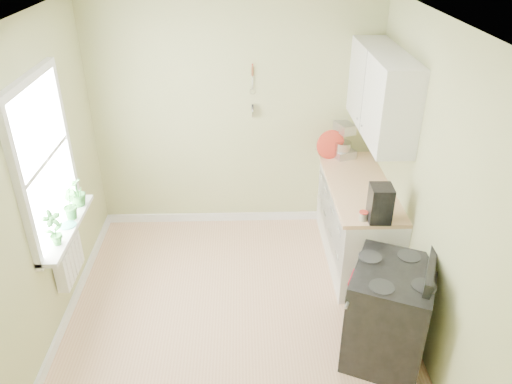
{
  "coord_description": "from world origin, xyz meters",
  "views": [
    {
      "loc": [
        0.08,
        -3.52,
        3.33
      ],
      "look_at": [
        0.2,
        0.55,
        1.08
      ],
      "focal_mm": 35.0,
      "sensor_mm": 36.0,
      "label": 1
    }
  ],
  "objects_px": {
    "stand_mixer": "(342,139)",
    "kettle": "(327,147)",
    "coffee_maker": "(380,204)",
    "stove": "(389,313)"
  },
  "relations": [
    {
      "from": "stand_mixer",
      "to": "kettle",
      "type": "distance_m",
      "value": 0.2
    },
    {
      "from": "stand_mixer",
      "to": "coffee_maker",
      "type": "bearing_deg",
      "value": -86.68
    },
    {
      "from": "stove",
      "to": "coffee_maker",
      "type": "distance_m",
      "value": 0.95
    },
    {
      "from": "stand_mixer",
      "to": "kettle",
      "type": "height_order",
      "value": "stand_mixer"
    },
    {
      "from": "stove",
      "to": "stand_mixer",
      "type": "xyz_separation_m",
      "value": [
        -0.06,
        2.17,
        0.65
      ]
    },
    {
      "from": "stove",
      "to": "kettle",
      "type": "distance_m",
      "value": 2.23
    },
    {
      "from": "stove",
      "to": "kettle",
      "type": "bearing_deg",
      "value": 96.07
    },
    {
      "from": "kettle",
      "to": "stand_mixer",
      "type": "bearing_deg",
      "value": 7.41
    },
    {
      "from": "stand_mixer",
      "to": "coffee_maker",
      "type": "relative_size",
      "value": 1.3
    },
    {
      "from": "stove",
      "to": "coffee_maker",
      "type": "bearing_deg",
      "value": 87.8
    }
  ]
}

